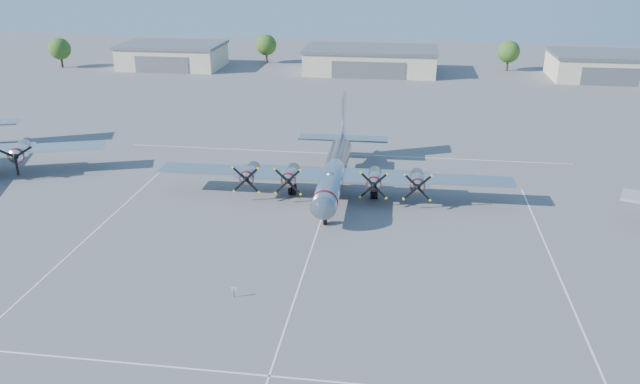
# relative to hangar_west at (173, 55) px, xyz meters

# --- Properties ---
(ground) EXTENTS (260.00, 260.00, 0.00)m
(ground) POSITION_rel_hangar_west_xyz_m (45.00, -81.96, -2.71)
(ground) COLOR #5A5A5D
(ground) RESTS_ON ground
(parking_lines) EXTENTS (60.00, 50.08, 0.01)m
(parking_lines) POSITION_rel_hangar_west_xyz_m (45.00, -83.71, -2.71)
(parking_lines) COLOR silver
(parking_lines) RESTS_ON ground
(hangar_west) EXTENTS (22.60, 14.60, 5.40)m
(hangar_west) POSITION_rel_hangar_west_xyz_m (0.00, 0.00, 0.00)
(hangar_west) COLOR #BFB598
(hangar_west) RESTS_ON ground
(hangar_center) EXTENTS (28.60, 14.60, 5.40)m
(hangar_center) POSITION_rel_hangar_west_xyz_m (45.00, -0.00, -0.00)
(hangar_center) COLOR #BFB598
(hangar_center) RESTS_ON ground
(hangar_east) EXTENTS (20.60, 14.60, 5.40)m
(hangar_east) POSITION_rel_hangar_west_xyz_m (93.00, 0.00, 0.00)
(hangar_east) COLOR #BFB598
(hangar_east) RESTS_ON ground
(tree_far_west) EXTENTS (4.80, 4.80, 6.64)m
(tree_far_west) POSITION_rel_hangar_west_xyz_m (-25.00, -3.96, 1.51)
(tree_far_west) COLOR #382619
(tree_far_west) RESTS_ON ground
(tree_west) EXTENTS (4.80, 4.80, 6.64)m
(tree_west) POSITION_rel_hangar_west_xyz_m (20.00, 8.04, 1.51)
(tree_west) COLOR #382619
(tree_west) RESTS_ON ground
(tree_east) EXTENTS (4.80, 4.80, 6.64)m
(tree_east) POSITION_rel_hangar_west_xyz_m (75.00, 6.04, 1.51)
(tree_east) COLOR #382619
(tree_east) RESTS_ON ground
(main_bomber_b29) EXTENTS (39.88, 27.60, 8.73)m
(main_bomber_b29) POSITION_rel_hangar_west_xyz_m (45.42, -70.45, -2.71)
(main_bomber_b29) COLOR silver
(main_bomber_b29) RESTS_ON ground
(info_placard) EXTENTS (0.48, 0.15, 0.93)m
(info_placard) POSITION_rel_hangar_west_xyz_m (40.06, -94.67, -2.06)
(info_placard) COLOR black
(info_placard) RESTS_ON ground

